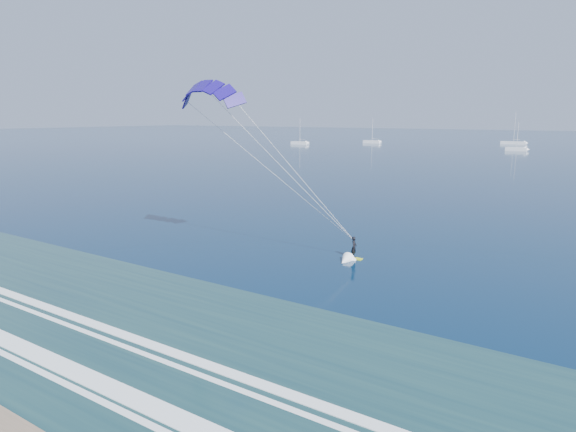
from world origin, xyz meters
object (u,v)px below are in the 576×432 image
(sailboat_2, at_px, (513,143))
(sailboat_3, at_px, (516,149))
(kitesurfer_rig, at_px, (278,164))
(sailboat_1, at_px, (372,142))
(sailboat_0, at_px, (300,143))

(sailboat_2, height_order, sailboat_3, sailboat_2)
(kitesurfer_rig, xyz_separation_m, sailboat_1, (-71.50, 173.38, -7.38))
(sailboat_0, height_order, sailboat_2, sailboat_2)
(sailboat_1, xyz_separation_m, sailboat_2, (52.97, 25.59, 0.01))
(sailboat_2, bearing_deg, kitesurfer_rig, -84.68)
(sailboat_1, height_order, sailboat_2, sailboat_2)
(sailboat_3, bearing_deg, sailboat_2, 101.83)
(sailboat_2, xyz_separation_m, sailboat_3, (9.12, -43.56, -0.02))
(kitesurfer_rig, height_order, sailboat_3, kitesurfer_rig)
(sailboat_0, bearing_deg, sailboat_3, 5.27)
(sailboat_0, relative_size, sailboat_3, 1.09)
(kitesurfer_rig, relative_size, sailboat_0, 1.48)
(kitesurfer_rig, height_order, sailboat_2, kitesurfer_rig)
(kitesurfer_rig, bearing_deg, sailboat_2, 95.32)
(sailboat_2, distance_m, sailboat_3, 44.51)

